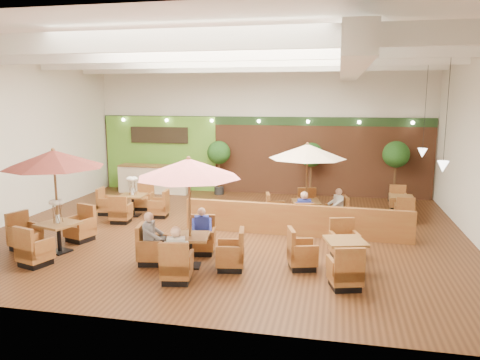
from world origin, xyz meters
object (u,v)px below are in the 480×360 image
(topiary_0, at_px, (219,155))
(diner_4, at_px, (337,203))
(booth_divider, at_px, (295,220))
(table_5, at_px, (401,206))
(table_3, at_px, (133,204))
(topiary_1, at_px, (311,157))
(table_2, at_px, (307,169))
(table_1, at_px, (189,192))
(diner_3, at_px, (304,208))
(diner_0, at_px, (176,249))
(table_4, at_px, (332,256))
(topiary_2, at_px, (396,157))
(diner_2, at_px, (151,233))
(service_counter, at_px, (154,179))
(table_0, at_px, (53,179))
(diner_1, at_px, (202,226))

(topiary_0, distance_m, diner_4, 6.37)
(booth_divider, distance_m, table_5, 4.56)
(table_3, distance_m, topiary_1, 7.21)
(table_5, bearing_deg, table_2, -148.42)
(table_1, bearing_deg, diner_3, 45.64)
(table_2, height_order, diner_0, table_2)
(topiary_1, bearing_deg, table_5, -34.84)
(table_4, bearing_deg, topiary_2, 58.52)
(diner_2, relative_size, diner_4, 1.11)
(table_4, xyz_separation_m, diner_2, (-4.30, -0.40, 0.41))
(table_5, distance_m, topiary_1, 4.14)
(topiary_1, distance_m, diner_3, 5.06)
(service_counter, bearing_deg, diner_3, -35.56)
(diner_0, bearing_deg, service_counter, 96.80)
(table_0, xyz_separation_m, diner_3, (6.19, 3.14, -1.20))
(topiary_1, relative_size, diner_1, 2.99)
(table_3, bearing_deg, table_0, -100.68)
(table_5, bearing_deg, service_counter, 170.06)
(service_counter, distance_m, topiary_1, 6.68)
(table_1, relative_size, diner_4, 3.61)
(table_1, relative_size, diner_1, 3.58)
(table_1, xyz_separation_m, topiary_0, (-1.46, 8.44, -0.15))
(topiary_1, distance_m, diner_1, 7.87)
(table_1, distance_m, diner_2, 1.43)
(table_4, relative_size, topiary_2, 1.16)
(topiary_0, distance_m, topiary_2, 7.02)
(booth_divider, distance_m, table_0, 6.74)
(diner_0, xyz_separation_m, diner_1, (0.00, 1.95, -0.02))
(diner_1, height_order, diner_3, diner_3)
(table_1, distance_m, topiary_2, 10.10)
(booth_divider, bearing_deg, table_0, -152.18)
(service_counter, distance_m, table_0, 8.06)
(table_2, xyz_separation_m, table_5, (3.11, 1.78, -1.46))
(diner_3, bearing_deg, table_4, -83.89)
(topiary_0, relative_size, diner_0, 2.76)
(table_2, height_order, diner_3, table_2)
(table_0, distance_m, table_3, 4.27)
(diner_0, height_order, diner_4, diner_0)
(table_1, relative_size, topiary_2, 1.13)
(topiary_0, bearing_deg, service_counter, -175.91)
(table_2, xyz_separation_m, diner_4, (0.96, -0.00, -1.05))
(table_5, bearing_deg, diner_3, -136.83)
(table_1, height_order, topiary_1, table_1)
(diner_0, bearing_deg, table_5, 34.32)
(diner_1, xyz_separation_m, diner_4, (3.39, 3.44, -0.00))
(table_4, relative_size, diner_3, 3.40)
(topiary_2, distance_m, diner_2, 10.72)
(service_counter, distance_m, diner_3, 8.22)
(service_counter, bearing_deg, topiary_2, 1.17)
(diner_1, bearing_deg, diner_4, -152.11)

